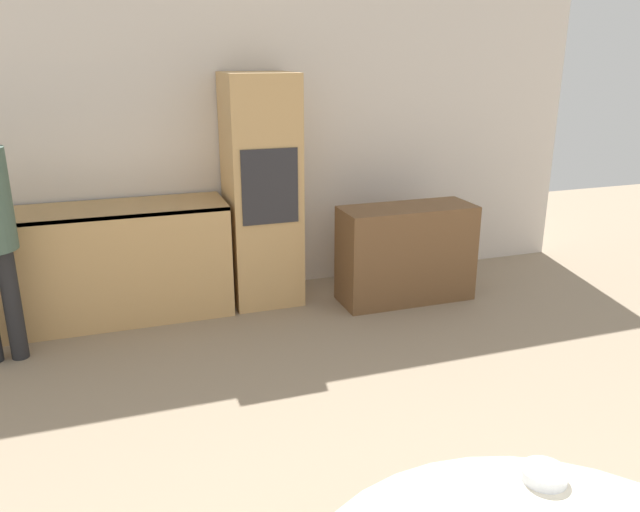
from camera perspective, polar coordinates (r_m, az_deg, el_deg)
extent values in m
cube|color=silver|center=(5.47, -8.85, 9.90)|extent=(6.83, 0.05, 2.60)
cube|color=tan|center=(5.25, -22.01, -1.01)|extent=(2.48, 0.60, 0.92)
cube|color=black|center=(5.13, -22.59, 3.70)|extent=(2.48, 0.60, 0.03)
cube|color=tan|center=(5.26, -5.37, 5.91)|extent=(0.57, 0.58, 1.92)
cube|color=#28282D|center=(4.96, -4.59, 6.31)|extent=(0.46, 0.01, 0.60)
cube|color=brown|center=(5.41, 7.87, 0.23)|extent=(1.15, 0.45, 0.83)
cylinder|color=#262628|center=(4.82, -26.31, -3.99)|extent=(0.12, 0.12, 0.81)
cylinder|color=silver|center=(2.23, 19.81, -18.27)|extent=(0.15, 0.15, 0.04)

